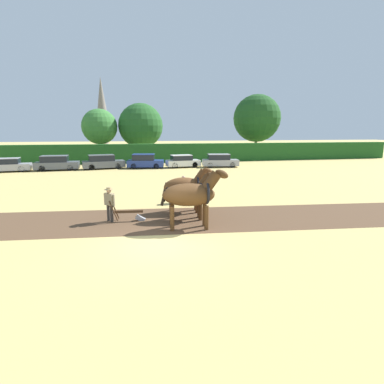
% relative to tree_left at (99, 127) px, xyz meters
% --- Properties ---
extents(ground_plane, '(240.00, 240.00, 0.00)m').
position_rel_tree_left_xyz_m(ground_plane, '(5.02, -35.65, -4.76)').
color(ground_plane, tan).
extents(plowed_furrow_strip, '(34.13, 7.68, 0.01)m').
position_rel_tree_left_xyz_m(plowed_furrow_strip, '(1.48, -32.21, -4.75)').
color(plowed_furrow_strip, brown).
rests_on(plowed_furrow_strip, ground).
extents(hedgerow, '(75.61, 1.34, 2.47)m').
position_rel_tree_left_xyz_m(hedgerow, '(5.02, -5.82, -3.52)').
color(hedgerow, '#1E511E').
rests_on(hedgerow, ground).
extents(tree_left, '(5.08, 5.08, 7.31)m').
position_rel_tree_left_xyz_m(tree_left, '(0.00, 0.00, 0.00)').
color(tree_left, '#4C3823').
rests_on(tree_left, ground).
extents(tree_center_left, '(6.63, 6.63, 8.24)m').
position_rel_tree_left_xyz_m(tree_center_left, '(5.94, 0.38, 0.16)').
color(tree_center_left, brown).
rests_on(tree_center_left, ground).
extents(tree_center, '(7.46, 7.46, 9.87)m').
position_rel_tree_left_xyz_m(tree_center, '(24.28, -0.23, 1.38)').
color(tree_center, brown).
rests_on(tree_center, ground).
extents(church_spire, '(2.79, 2.79, 18.13)m').
position_rel_tree_left_xyz_m(church_spire, '(-2.45, 39.15, 4.73)').
color(church_spire, gray).
rests_on(church_spire, ground).
extents(draft_horse_lead_left, '(2.95, 1.24, 2.61)m').
position_rel_tree_left_xyz_m(draft_horse_lead_left, '(6.51, -34.10, -3.27)').
color(draft_horse_lead_left, '#513319').
rests_on(draft_horse_lead_left, ground).
extents(draft_horse_lead_right, '(2.70, 1.07, 2.31)m').
position_rel_tree_left_xyz_m(draft_horse_lead_right, '(6.65, -32.74, -3.45)').
color(draft_horse_lead_right, '#513319').
rests_on(draft_horse_lead_right, ground).
extents(draft_horse_trail_left, '(2.72, 1.22, 2.36)m').
position_rel_tree_left_xyz_m(draft_horse_trail_left, '(6.79, -31.38, -3.44)').
color(draft_horse_trail_left, brown).
rests_on(draft_horse_trail_left, ground).
extents(plow, '(1.64, 0.50, 1.13)m').
position_rel_tree_left_xyz_m(plow, '(3.97, -32.47, -4.44)').
color(plow, '#4C331E').
rests_on(plow, ground).
extents(farmer_at_plow, '(0.50, 0.45, 1.61)m').
position_rel_tree_left_xyz_m(farmer_at_plow, '(3.03, -32.36, -3.83)').
color(farmer_at_plow, '#38332D').
rests_on(farmer_at_plow, ground).
extents(farmer_beside_team, '(0.54, 0.44, 1.58)m').
position_rel_tree_left_xyz_m(farmer_beside_team, '(7.04, -29.29, -3.85)').
color(farmer_beside_team, '#38332D').
rests_on(farmer_beside_team, ground).
extents(parked_car_far_left, '(4.34, 2.25, 1.41)m').
position_rel_tree_left_xyz_m(parked_car_far_left, '(-8.26, -12.20, -4.07)').
color(parked_car_far_left, '#9E9EA8').
rests_on(parked_car_far_left, ground).
extents(parked_car_left, '(4.49, 2.03, 1.58)m').
position_rel_tree_left_xyz_m(parked_car_left, '(-3.63, -11.87, -4.00)').
color(parked_car_left, '#565B66').
rests_on(parked_car_left, ground).
extents(parked_car_center_left, '(4.74, 2.62, 1.56)m').
position_rel_tree_left_xyz_m(parked_car_center_left, '(1.16, -11.64, -4.01)').
color(parked_car_center_left, '#565B66').
rests_on(parked_car_center_left, ground).
extents(parked_car_center, '(4.27, 2.38, 1.60)m').
position_rel_tree_left_xyz_m(parked_car_center, '(5.77, -11.90, -4.00)').
color(parked_car_center, navy).
rests_on(parked_car_center, ground).
extents(parked_car_center_right, '(3.98, 2.08, 1.44)m').
position_rel_tree_left_xyz_m(parked_car_center_right, '(10.06, -12.06, -4.06)').
color(parked_car_center_right, silver).
rests_on(parked_car_center_right, ground).
extents(parked_car_right, '(4.35, 2.27, 1.51)m').
position_rel_tree_left_xyz_m(parked_car_right, '(14.40, -12.61, -4.03)').
color(parked_car_right, '#9E9EA8').
rests_on(parked_car_right, ground).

